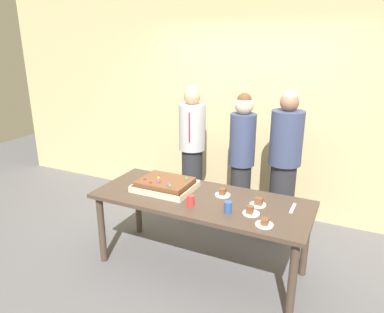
{
  "coord_description": "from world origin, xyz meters",
  "views": [
    {
      "loc": [
        1.28,
        -2.86,
        2.22
      ],
      "look_at": [
        -0.16,
        0.15,
        1.13
      ],
      "focal_mm": 33.29,
      "sensor_mm": 36.0,
      "label": 1
    }
  ],
  "objects_px": {
    "plated_slice_near_left": "(258,203)",
    "plated_slice_far_left": "(265,223)",
    "party_table": "(201,206)",
    "sheet_cake": "(165,185)",
    "cake_server_utensil": "(293,208)",
    "person_serving_front": "(284,165)",
    "drink_cup_nearest": "(228,207)",
    "plated_slice_far_right": "(223,193)",
    "drink_cup_middle": "(190,201)",
    "person_green_shirt_behind": "(192,150)",
    "plated_slice_near_right": "(251,212)",
    "person_striped_tie_right": "(242,158)"
  },
  "relations": [
    {
      "from": "plated_slice_far_left",
      "to": "person_striped_tie_right",
      "type": "xyz_separation_m",
      "value": [
        -0.62,
        1.3,
        0.08
      ]
    },
    {
      "from": "plated_slice_far_right",
      "to": "person_green_shirt_behind",
      "type": "relative_size",
      "value": 0.09
    },
    {
      "from": "plated_slice_near_left",
      "to": "plated_slice_far_left",
      "type": "xyz_separation_m",
      "value": [
        0.15,
        -0.34,
        -0.01
      ]
    },
    {
      "from": "drink_cup_middle",
      "to": "person_serving_front",
      "type": "distance_m",
      "value": 1.32
    },
    {
      "from": "plated_slice_far_right",
      "to": "person_green_shirt_behind",
      "type": "distance_m",
      "value": 1.2
    },
    {
      "from": "person_green_shirt_behind",
      "to": "person_striped_tie_right",
      "type": "height_order",
      "value": "person_green_shirt_behind"
    },
    {
      "from": "person_green_shirt_behind",
      "to": "person_striped_tie_right",
      "type": "relative_size",
      "value": 1.03
    },
    {
      "from": "party_table",
      "to": "drink_cup_middle",
      "type": "distance_m",
      "value": 0.24
    },
    {
      "from": "sheet_cake",
      "to": "person_serving_front",
      "type": "height_order",
      "value": "person_serving_front"
    },
    {
      "from": "plated_slice_near_left",
      "to": "drink_cup_middle",
      "type": "xyz_separation_m",
      "value": [
        -0.56,
        -0.28,
        0.03
      ]
    },
    {
      "from": "person_striped_tie_right",
      "to": "cake_server_utensil",
      "type": "bearing_deg",
      "value": 66.84
    },
    {
      "from": "plated_slice_far_right",
      "to": "drink_cup_middle",
      "type": "distance_m",
      "value": 0.39
    },
    {
      "from": "drink_cup_nearest",
      "to": "person_serving_front",
      "type": "distance_m",
      "value": 1.18
    },
    {
      "from": "party_table",
      "to": "cake_server_utensil",
      "type": "distance_m",
      "value": 0.86
    },
    {
      "from": "cake_server_utensil",
      "to": "person_serving_front",
      "type": "xyz_separation_m",
      "value": [
        -0.26,
        0.83,
        0.11
      ]
    },
    {
      "from": "plated_slice_near_left",
      "to": "plated_slice_near_right",
      "type": "height_order",
      "value": "plated_slice_near_right"
    },
    {
      "from": "plated_slice_near_left",
      "to": "drink_cup_middle",
      "type": "distance_m",
      "value": 0.62
    },
    {
      "from": "sheet_cake",
      "to": "plated_slice_far_right",
      "type": "relative_size",
      "value": 3.87
    },
    {
      "from": "cake_server_utensil",
      "to": "party_table",
      "type": "bearing_deg",
      "value": -170.18
    },
    {
      "from": "person_striped_tie_right",
      "to": "drink_cup_nearest",
      "type": "bearing_deg",
      "value": 38.43
    },
    {
      "from": "drink_cup_nearest",
      "to": "person_green_shirt_behind",
      "type": "bearing_deg",
      "value": 127.35
    },
    {
      "from": "person_serving_front",
      "to": "cake_server_utensil",
      "type": "bearing_deg",
      "value": 63.96
    },
    {
      "from": "plated_slice_far_left",
      "to": "drink_cup_nearest",
      "type": "relative_size",
      "value": 1.5
    },
    {
      "from": "drink_cup_nearest",
      "to": "person_serving_front",
      "type": "xyz_separation_m",
      "value": [
        0.24,
        1.15,
        0.07
      ]
    },
    {
      "from": "party_table",
      "to": "drink_cup_nearest",
      "type": "bearing_deg",
      "value": -26.94
    },
    {
      "from": "drink_cup_nearest",
      "to": "person_green_shirt_behind",
      "type": "relative_size",
      "value": 0.06
    },
    {
      "from": "plated_slice_near_left",
      "to": "drink_cup_middle",
      "type": "bearing_deg",
      "value": -153.67
    },
    {
      "from": "drink_cup_nearest",
      "to": "drink_cup_middle",
      "type": "height_order",
      "value": "same"
    },
    {
      "from": "sheet_cake",
      "to": "plated_slice_far_right",
      "type": "height_order",
      "value": "sheet_cake"
    },
    {
      "from": "cake_server_utensil",
      "to": "plated_slice_near_left",
      "type": "bearing_deg",
      "value": -167.0
    },
    {
      "from": "drink_cup_nearest",
      "to": "person_green_shirt_behind",
      "type": "xyz_separation_m",
      "value": [
        -0.94,
        1.23,
        0.06
      ]
    },
    {
      "from": "person_serving_front",
      "to": "plated_slice_near_right",
      "type": "bearing_deg",
      "value": 43.86
    },
    {
      "from": "plated_slice_near_right",
      "to": "person_serving_front",
      "type": "relative_size",
      "value": 0.09
    },
    {
      "from": "drink_cup_nearest",
      "to": "person_striped_tie_right",
      "type": "bearing_deg",
      "value": 102.69
    },
    {
      "from": "drink_cup_nearest",
      "to": "cake_server_utensil",
      "type": "bearing_deg",
      "value": 32.39
    },
    {
      "from": "party_table",
      "to": "plated_slice_near_right",
      "type": "height_order",
      "value": "plated_slice_near_right"
    },
    {
      "from": "plated_slice_near_right",
      "to": "person_striped_tie_right",
      "type": "height_order",
      "value": "person_striped_tie_right"
    },
    {
      "from": "party_table",
      "to": "sheet_cake",
      "type": "distance_m",
      "value": 0.44
    },
    {
      "from": "party_table",
      "to": "cake_server_utensil",
      "type": "bearing_deg",
      "value": 9.82
    },
    {
      "from": "person_serving_front",
      "to": "person_striped_tie_right",
      "type": "xyz_separation_m",
      "value": [
        -0.51,
        0.06,
        -0.01
      ]
    },
    {
      "from": "plated_slice_near_right",
      "to": "cake_server_utensil",
      "type": "relative_size",
      "value": 0.75
    },
    {
      "from": "cake_server_utensil",
      "to": "plated_slice_near_right",
      "type": "bearing_deg",
      "value": -139.6
    },
    {
      "from": "sheet_cake",
      "to": "person_serving_front",
      "type": "distance_m",
      "value": 1.37
    },
    {
      "from": "drink_cup_nearest",
      "to": "cake_server_utensil",
      "type": "distance_m",
      "value": 0.6
    },
    {
      "from": "party_table",
      "to": "drink_cup_middle",
      "type": "height_order",
      "value": "drink_cup_middle"
    },
    {
      "from": "sheet_cake",
      "to": "drink_cup_nearest",
      "type": "distance_m",
      "value": 0.78
    },
    {
      "from": "party_table",
      "to": "sheet_cake",
      "type": "xyz_separation_m",
      "value": [
        -0.41,
        0.04,
        0.14
      ]
    },
    {
      "from": "plated_slice_far_right",
      "to": "cake_server_utensil",
      "type": "height_order",
      "value": "plated_slice_far_right"
    },
    {
      "from": "cake_server_utensil",
      "to": "person_serving_front",
      "type": "bearing_deg",
      "value": 107.38
    },
    {
      "from": "cake_server_utensil",
      "to": "person_serving_front",
      "type": "relative_size",
      "value": 0.12
    }
  ]
}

